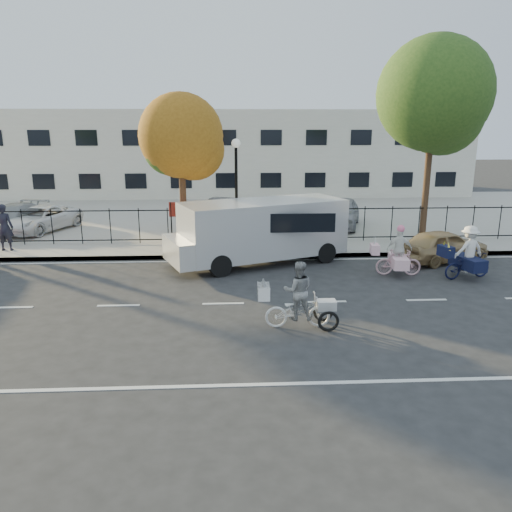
{
  "coord_description": "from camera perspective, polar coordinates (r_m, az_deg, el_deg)",
  "views": [
    {
      "loc": [
        0.24,
        -13.63,
        5.01
      ],
      "look_at": [
        1.01,
        1.2,
        1.1
      ],
      "focal_mm": 35.0,
      "sensor_mm": 36.0,
      "label": 1
    }
  ],
  "objects": [
    {
      "name": "bull_bike",
      "position": [
        18.08,
        23.01,
        -0.18
      ],
      "size": [
        2.0,
        1.4,
        1.8
      ],
      "rotation": [
        0.0,
        0.0,
        1.8
      ],
      "color": "#0F1333",
      "rests_on": "ground"
    },
    {
      "name": "sidewalk",
      "position": [
        20.34,
        -3.57,
        0.68
      ],
      "size": [
        60.0,
        2.2,
        0.15
      ],
      "primitive_type": "cube",
      "color": "#A8A399",
      "rests_on": "ground"
    },
    {
      "name": "iron_fence",
      "position": [
        21.23,
        -3.59,
        3.57
      ],
      "size": [
        58.0,
        0.06,
        1.5
      ],
      "primitive_type": null,
      "color": "black",
      "rests_on": "sidewalk"
    },
    {
      "name": "tree_east",
      "position": [
        22.67,
        19.94,
        16.43
      ],
      "size": [
        4.68,
        4.68,
        8.57
      ],
      "color": "#442D1D",
      "rests_on": "ground"
    },
    {
      "name": "curb",
      "position": [
        19.32,
        -3.6,
        -0.07
      ],
      "size": [
        60.0,
        0.1,
        0.15
      ],
      "primitive_type": "cube",
      "color": "#A8A399",
      "rests_on": "ground"
    },
    {
      "name": "pedestrian",
      "position": [
        22.13,
        -26.82,
        2.95
      ],
      "size": [
        0.7,
        0.47,
        1.88
      ],
      "primitive_type": "imported",
      "rotation": [
        0.0,
        0.0,
        3.11
      ],
      "color": "black",
      "rests_on": "sidewalk"
    },
    {
      "name": "lot_car_b",
      "position": [
        25.6,
        -23.37,
        3.93
      ],
      "size": [
        3.3,
        4.63,
        1.17
      ],
      "primitive_type": "imported",
      "rotation": [
        0.0,
        0.0,
        -0.36
      ],
      "color": "white",
      "rests_on": "parking_lot"
    },
    {
      "name": "zebra_trike",
      "position": [
        12.71,
        4.84,
        -5.27
      ],
      "size": [
        2.02,
        0.76,
        1.74
      ],
      "rotation": [
        0.0,
        0.0,
        1.57
      ],
      "color": "white",
      "rests_on": "ground"
    },
    {
      "name": "lot_car_a",
      "position": [
        26.23,
        -26.07,
        3.94
      ],
      "size": [
        2.5,
        4.5,
        1.23
      ],
      "primitive_type": "imported",
      "rotation": [
        0.0,
        0.0,
        -0.19
      ],
      "color": "#9B9FA2",
      "rests_on": "parking_lot"
    },
    {
      "name": "lamppost",
      "position": [
        20.52,
        -2.28,
        9.44
      ],
      "size": [
        0.36,
        0.36,
        4.33
      ],
      "color": "black",
      "rests_on": "sidewalk"
    },
    {
      "name": "street_sign",
      "position": [
        20.85,
        -8.72,
        4.66
      ],
      "size": [
        0.85,
        0.06,
        1.8
      ],
      "color": "black",
      "rests_on": "sidewalk"
    },
    {
      "name": "gold_sedan",
      "position": [
        20.05,
        20.62,
        1.12
      ],
      "size": [
        3.88,
        2.66,
        1.23
      ],
      "primitive_type": "imported",
      "rotation": [
        0.0,
        0.0,
        1.94
      ],
      "color": "tan",
      "rests_on": "ground"
    },
    {
      "name": "ground",
      "position": [
        14.53,
        -3.76,
        -5.46
      ],
      "size": [
        120.0,
        120.0,
        0.0
      ],
      "primitive_type": "plane",
      "color": "#333334"
    },
    {
      "name": "road_markings",
      "position": [
        14.52,
        -3.76,
        -5.44
      ],
      "size": [
        60.0,
        9.52,
        0.01
      ],
      "primitive_type": null,
      "color": "silver",
      "rests_on": "ground"
    },
    {
      "name": "lot_car_d",
      "position": [
        24.92,
        9.67,
        4.95
      ],
      "size": [
        2.83,
        4.46,
        1.41
      ],
      "primitive_type": "imported",
      "rotation": [
        0.0,
        0.0,
        -0.3
      ],
      "color": "#96979C",
      "rests_on": "parking_lot"
    },
    {
      "name": "building",
      "position": [
        38.68,
        -3.41,
        11.76
      ],
      "size": [
        34.0,
        10.0,
        6.0
      ],
      "primitive_type": "cube",
      "color": "silver",
      "rests_on": "ground"
    },
    {
      "name": "parking_lot",
      "position": [
        29.05,
        -3.43,
        4.95
      ],
      "size": [
        60.0,
        15.6,
        0.15
      ],
      "primitive_type": "cube",
      "color": "#A8A399",
      "rests_on": "ground"
    },
    {
      "name": "white_van",
      "position": [
        18.44,
        0.47,
        3.09
      ],
      "size": [
        7.11,
        4.29,
        2.33
      ],
      "rotation": [
        0.0,
        0.0,
        0.38
      ],
      "color": "silver",
      "rests_on": "ground"
    },
    {
      "name": "lot_car_c",
      "position": [
        23.92,
        -3.75,
        4.76
      ],
      "size": [
        2.87,
        4.64,
        1.44
      ],
      "primitive_type": "imported",
      "rotation": [
        0.0,
        0.0,
        -0.33
      ],
      "color": "#43454A",
      "rests_on": "parking_lot"
    },
    {
      "name": "unicorn_bike",
      "position": [
        17.67,
        15.91,
        -0.11
      ],
      "size": [
        1.77,
        1.25,
        1.76
      ],
      "rotation": [
        0.0,
        0.0,
        1.45
      ],
      "color": "beige",
      "rests_on": "ground"
    },
    {
      "name": "tree_mid",
      "position": [
        21.07,
        -8.17,
        13.0
      ],
      "size": [
        3.48,
        3.44,
        6.31
      ],
      "color": "#442D1D",
      "rests_on": "ground"
    }
  ]
}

